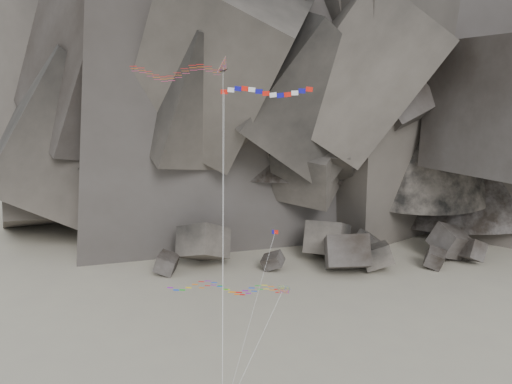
# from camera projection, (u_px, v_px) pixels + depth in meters

# --- Properties ---
(ground) EXTENTS (260.00, 260.00, 0.00)m
(ground) POSITION_uv_depth(u_px,v_px,m) (248.00, 378.00, 53.96)
(ground) COLOR gray
(ground) RESTS_ON ground
(headland) EXTENTS (110.00, 70.00, 84.00)m
(headland) POSITION_uv_depth(u_px,v_px,m) (277.00, 35.00, 113.11)
(headland) COLOR #574F47
(headland) RESTS_ON ground
(boulder_field) EXTENTS (56.98, 16.55, 8.89)m
(boulder_field) POSITION_uv_depth(u_px,v_px,m) (324.00, 253.00, 86.73)
(boulder_field) COLOR #47423F
(boulder_field) RESTS_ON ground
(delta_kite) EXTENTS (10.62, 10.88, 32.24)m
(delta_kite) POSITION_uv_depth(u_px,v_px,m) (172.00, 71.00, 48.31)
(delta_kite) COLOR red
(delta_kite) RESTS_ON ground
(banner_kite) EXTENTS (9.46, 13.41, 29.33)m
(banner_kite) POSITION_uv_depth(u_px,v_px,m) (266.00, 94.00, 50.76)
(banner_kite) COLOR red
(banner_kite) RESTS_ON ground
(parafoil_kite) EXTENTS (12.73, 7.83, 10.16)m
(parafoil_kite) POSITION_uv_depth(u_px,v_px,m) (222.00, 287.00, 49.98)
(parafoil_kite) COLOR #C7DC0C
(parafoil_kite) RESTS_ON ground
(pennant_kite) EXTENTS (4.55, 9.24, 15.18)m
(pennant_kite) POSITION_uv_depth(u_px,v_px,m) (267.00, 258.00, 49.26)
(pennant_kite) COLOR red
(pennant_kite) RESTS_ON ground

